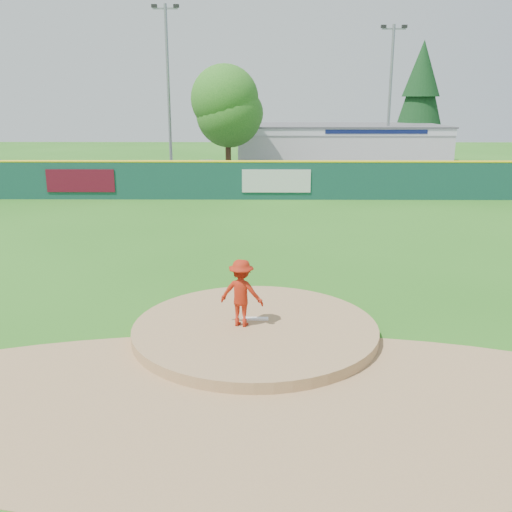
{
  "coord_description": "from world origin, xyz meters",
  "views": [
    {
      "loc": [
        0.13,
        -11.95,
        5.15
      ],
      "look_at": [
        0.0,
        2.0,
        1.3
      ],
      "focal_mm": 40.0,
      "sensor_mm": 36.0,
      "label": 1
    }
  ],
  "objects_px": {
    "van": "(212,169)",
    "deciduous_tree": "(228,109)",
    "light_pole_right": "(390,93)",
    "light_pole_left": "(168,85)",
    "pitcher": "(241,293)",
    "pool_building_grp": "(339,147)",
    "conifer_tree": "(421,94)"
  },
  "relations": [
    {
      "from": "van",
      "to": "deciduous_tree",
      "type": "height_order",
      "value": "deciduous_tree"
    },
    {
      "from": "van",
      "to": "light_pole_right",
      "type": "xyz_separation_m",
      "value": [
        12.11,
        3.16,
        4.88
      ]
    },
    {
      "from": "light_pole_left",
      "to": "light_pole_right",
      "type": "relative_size",
      "value": 1.1
    },
    {
      "from": "pitcher",
      "to": "light_pole_left",
      "type": "bearing_deg",
      "value": -63.37
    },
    {
      "from": "pool_building_grp",
      "to": "light_pole_left",
      "type": "relative_size",
      "value": 1.38
    },
    {
      "from": "van",
      "to": "deciduous_tree",
      "type": "distance_m",
      "value": 4.13
    },
    {
      "from": "conifer_tree",
      "to": "deciduous_tree",
      "type": "bearing_deg",
      "value": -143.75
    },
    {
      "from": "van",
      "to": "pool_building_grp",
      "type": "height_order",
      "value": "pool_building_grp"
    },
    {
      "from": "deciduous_tree",
      "to": "pitcher",
      "type": "bearing_deg",
      "value": -86.12
    },
    {
      "from": "deciduous_tree",
      "to": "light_pole_left",
      "type": "bearing_deg",
      "value": 153.43
    },
    {
      "from": "van",
      "to": "deciduous_tree",
      "type": "relative_size",
      "value": 0.63
    },
    {
      "from": "light_pole_right",
      "to": "deciduous_tree",
      "type": "bearing_deg",
      "value": -160.02
    },
    {
      "from": "conifer_tree",
      "to": "light_pole_right",
      "type": "height_order",
      "value": "light_pole_right"
    },
    {
      "from": "pool_building_grp",
      "to": "conifer_tree",
      "type": "distance_m",
      "value": 8.95
    },
    {
      "from": "pool_building_grp",
      "to": "conifer_tree",
      "type": "xyz_separation_m",
      "value": [
        7.0,
        4.01,
        3.88
      ]
    },
    {
      "from": "van",
      "to": "light_pole_right",
      "type": "relative_size",
      "value": 0.46
    },
    {
      "from": "pool_building_grp",
      "to": "deciduous_tree",
      "type": "distance_m",
      "value": 11.01
    },
    {
      "from": "light_pole_right",
      "to": "van",
      "type": "bearing_deg",
      "value": -165.35
    },
    {
      "from": "van",
      "to": "conifer_tree",
      "type": "height_order",
      "value": "conifer_tree"
    },
    {
      "from": "pool_building_grp",
      "to": "light_pole_right",
      "type": "xyz_separation_m",
      "value": [
        3.0,
        -2.99,
        3.88
      ]
    },
    {
      "from": "pool_building_grp",
      "to": "light_pole_left",
      "type": "distance_m",
      "value": 13.72
    },
    {
      "from": "pool_building_grp",
      "to": "deciduous_tree",
      "type": "height_order",
      "value": "deciduous_tree"
    },
    {
      "from": "light_pole_right",
      "to": "light_pole_left",
      "type": "bearing_deg",
      "value": -172.41
    },
    {
      "from": "pool_building_grp",
      "to": "light_pole_left",
      "type": "xyz_separation_m",
      "value": [
        -12.0,
        -4.99,
        4.39
      ]
    },
    {
      "from": "light_pole_left",
      "to": "deciduous_tree",
      "type": "bearing_deg",
      "value": -26.57
    },
    {
      "from": "pitcher",
      "to": "van",
      "type": "bearing_deg",
      "value": -69.08
    },
    {
      "from": "deciduous_tree",
      "to": "light_pole_left",
      "type": "height_order",
      "value": "light_pole_left"
    },
    {
      "from": "conifer_tree",
      "to": "pool_building_grp",
      "type": "bearing_deg",
      "value": -150.22
    },
    {
      "from": "pool_building_grp",
      "to": "conifer_tree",
      "type": "bearing_deg",
      "value": 29.78
    },
    {
      "from": "pool_building_grp",
      "to": "deciduous_tree",
      "type": "xyz_separation_m",
      "value": [
        -8.0,
        -6.99,
        2.89
      ]
    },
    {
      "from": "pool_building_grp",
      "to": "deciduous_tree",
      "type": "relative_size",
      "value": 2.07
    },
    {
      "from": "van",
      "to": "light_pole_left",
      "type": "distance_m",
      "value": 6.23
    }
  ]
}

